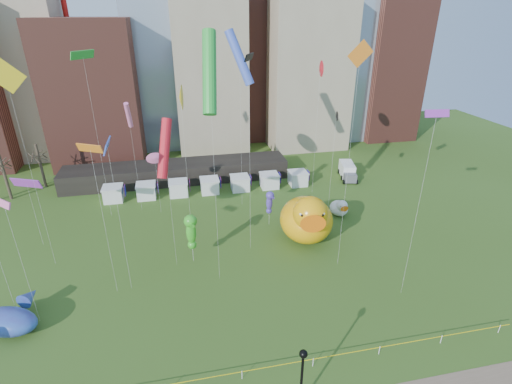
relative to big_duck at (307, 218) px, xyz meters
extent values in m
plane|color=#37541A|center=(-11.66, -18.75, -3.27)|extent=(160.00, 160.00, 0.00)
cube|color=gray|center=(-41.66, 43.25, 17.73)|extent=(14.00, 12.00, 42.00)
cube|color=brown|center=(-29.66, 37.25, 9.73)|extent=(16.00, 14.00, 26.00)
cube|color=#8C9EB2|center=(-17.66, 45.25, 24.23)|extent=(12.00, 12.00, 55.00)
cube|color=gray|center=(-7.66, 41.25, 13.73)|extent=(14.00, 14.00, 34.00)
cube|color=gray|center=(12.34, 39.25, 11.73)|extent=(16.00, 14.00, 30.00)
cube|color=#8C9EB2|center=(22.34, 43.25, 20.73)|extent=(14.00, 12.00, 48.00)
cube|color=brown|center=(32.34, 41.25, 14.73)|extent=(12.00, 12.00, 36.00)
cube|color=black|center=(-15.66, 23.25, -1.67)|extent=(38.00, 6.00, 3.20)
cube|color=white|center=(-25.66, 17.25, -2.17)|extent=(2.80, 2.80, 2.20)
cube|color=red|center=(-23.86, 17.25, -1.67)|extent=(0.08, 1.40, 1.60)
cube|color=white|center=(-20.66, 17.25, -2.17)|extent=(2.80, 2.80, 2.20)
cube|color=red|center=(-18.86, 17.25, -1.67)|extent=(0.08, 1.40, 1.60)
cube|color=white|center=(-15.66, 17.25, -2.17)|extent=(2.80, 2.80, 2.20)
cube|color=red|center=(-13.86, 17.25, -1.67)|extent=(0.08, 1.40, 1.60)
cube|color=white|center=(-10.66, 17.25, -2.17)|extent=(2.80, 2.80, 2.20)
cube|color=red|center=(-8.86, 17.25, -1.67)|extent=(0.08, 1.40, 1.60)
cube|color=white|center=(-5.66, 17.25, -2.17)|extent=(2.80, 2.80, 2.20)
cube|color=red|center=(-3.86, 17.25, -1.67)|extent=(0.08, 1.40, 1.60)
cube|color=white|center=(-0.66, 17.25, -2.17)|extent=(2.80, 2.80, 2.20)
cube|color=red|center=(1.14, 17.25, -1.67)|extent=(0.08, 1.40, 1.60)
cube|color=white|center=(4.34, 17.25, -2.17)|extent=(2.80, 2.80, 2.20)
cube|color=red|center=(6.14, 17.25, -1.67)|extent=(0.08, 1.40, 1.60)
cylinder|color=#382B21|center=(-41.66, 21.25, 0.73)|extent=(0.44, 0.44, 8.00)
cylinder|color=#382B21|center=(-37.66, 25.25, 0.48)|extent=(0.44, 0.44, 7.50)
cylinder|color=white|center=(-11.66, -18.75, -2.82)|extent=(0.06, 0.06, 0.90)
cylinder|color=white|center=(-5.66, -18.75, -2.82)|extent=(0.06, 0.06, 0.90)
cylinder|color=white|center=(0.34, -18.75, -2.82)|extent=(0.06, 0.06, 0.90)
cylinder|color=white|center=(6.34, -18.75, -2.82)|extent=(0.06, 0.06, 0.90)
cylinder|color=white|center=(12.34, -18.75, -2.82)|extent=(0.06, 0.06, 0.90)
cube|color=yellow|center=(-11.66, -18.75, -2.47)|extent=(50.00, 0.02, 0.07)
ellipsoid|color=#EEA10C|center=(0.10, 0.53, -0.48)|extent=(8.08, 9.02, 5.57)
ellipsoid|color=#EEA10C|center=(0.67, 3.56, -0.63)|extent=(2.08, 1.75, 2.26)
sphere|color=#EEA10C|center=(-0.36, -1.91, 1.76)|extent=(4.89, 4.89, 4.18)
cone|color=orange|center=(-0.69, -3.66, 1.62)|extent=(2.61, 2.28, 2.30)
sphere|color=white|center=(-1.70, -2.83, 2.31)|extent=(0.75, 0.75, 0.75)
sphere|color=white|center=(0.56, -3.26, 2.31)|extent=(0.75, 0.75, 0.75)
sphere|color=black|center=(-1.77, -3.18, 2.31)|extent=(0.38, 0.38, 0.38)
sphere|color=black|center=(0.49, -3.61, 2.31)|extent=(0.38, 0.38, 0.38)
ellipsoid|color=white|center=(6.90, 5.70, -2.20)|extent=(2.60, 3.05, 2.13)
ellipsoid|color=white|center=(6.91, 6.88, -2.26)|extent=(0.71, 0.55, 0.86)
sphere|color=white|center=(6.89, 4.75, -1.34)|extent=(1.61, 1.61, 1.60)
cone|color=orange|center=(6.89, 4.06, -1.40)|extent=(0.89, 0.73, 0.88)
sphere|color=white|center=(6.45, 4.31, -1.13)|extent=(0.29, 0.29, 0.29)
sphere|color=white|center=(7.33, 4.30, -1.13)|extent=(0.29, 0.29, 0.29)
sphere|color=black|center=(6.45, 4.17, -1.13)|extent=(0.14, 0.14, 0.14)
sphere|color=black|center=(7.33, 4.17, -1.13)|extent=(0.14, 0.14, 0.14)
cylinder|color=silver|center=(-14.50, -1.46, -1.33)|extent=(0.03, 0.03, 3.86)
ellipsoid|color=green|center=(-14.50, -1.46, 0.60)|extent=(1.26, 1.08, 2.94)
sphere|color=green|center=(-14.50, -1.61, 2.17)|extent=(1.68, 1.68, 1.50)
cone|color=green|center=(-14.50, -2.29, 2.10)|extent=(0.64, 1.00, 0.53)
sphere|color=green|center=(-14.50, -1.41, -1.09)|extent=(1.05, 1.05, 1.05)
cylinder|color=silver|center=(-3.69, 4.93, -1.56)|extent=(0.03, 0.03, 3.40)
ellipsoid|color=#4A38A8|center=(-3.69, 4.93, 0.14)|extent=(1.02, 0.92, 2.18)
sphere|color=#4A38A8|center=(-3.69, 4.78, 1.31)|extent=(1.39, 1.39, 1.11)
cone|color=#4A38A8|center=(-3.69, 4.28, 1.25)|extent=(0.57, 0.78, 0.39)
sphere|color=#4A38A8|center=(-3.69, 4.98, -1.11)|extent=(0.78, 0.78, 0.78)
ellipsoid|color=#3A338D|center=(-31.84, -9.25, -2.14)|extent=(6.61, 5.08, 2.25)
cone|color=#3A338D|center=(-30.69, -6.31, -1.80)|extent=(2.13, 2.25, 1.58)
cylinder|color=black|center=(-7.83, -21.95, -0.65)|extent=(0.19, 0.19, 5.18)
sphere|color=black|center=(-7.83, -21.95, 2.10)|extent=(0.60, 0.60, 0.60)
cone|color=black|center=(-7.83, -21.95, 2.42)|extent=(0.22, 0.22, 0.27)
cube|color=white|center=(14.00, 18.91, -1.87)|extent=(3.11, 4.86, 2.25)
cube|color=#595960|center=(13.35, 16.11, -2.32)|extent=(2.38, 2.04, 1.44)
cylinder|color=black|center=(12.54, 17.59, -2.86)|extent=(0.40, 0.84, 0.81)
cylinder|color=black|center=(14.73, 17.08, -2.86)|extent=(0.40, 0.84, 0.81)
cylinder|color=black|center=(13.22, 20.57, -2.86)|extent=(0.40, 0.84, 0.81)
cylinder|color=black|center=(15.41, 20.06, -2.86)|extent=(0.40, 0.84, 0.81)
cylinder|color=silver|center=(-16.46, -1.85, 3.86)|extent=(0.02, 0.02, 14.25)
cylinder|color=red|center=(-16.46, -1.85, 10.98)|extent=(2.31, 3.62, 5.96)
cylinder|color=silver|center=(-18.43, 11.88, 0.94)|extent=(0.02, 0.02, 8.41)
cone|color=pink|center=(-18.43, 11.88, 5.15)|extent=(1.60, 0.41, 1.59)
cylinder|color=silver|center=(-7.32, -0.14, 8.09)|extent=(0.02, 0.02, 22.70)
cube|color=black|center=(-7.32, -0.14, 19.44)|extent=(1.43, 2.28, 0.74)
cylinder|color=silver|center=(-11.86, -5.45, 7.76)|extent=(0.02, 0.02, 22.05)
cylinder|color=green|center=(-11.86, -5.45, 18.78)|extent=(1.97, 4.35, 7.14)
cylinder|color=silver|center=(-14.27, 9.35, 5.30)|extent=(0.02, 0.02, 17.14)
cone|color=yellow|center=(-14.27, 9.35, 13.87)|extent=(0.64, 3.09, 3.06)
cylinder|color=silver|center=(-21.31, -5.22, 4.73)|extent=(0.02, 0.02, 15.99)
cube|color=blue|center=(-21.31, -5.22, 12.72)|extent=(0.48, 3.11, 0.95)
cylinder|color=silver|center=(2.08, -5.57, 8.41)|extent=(0.02, 0.02, 23.34)
cube|color=orange|center=(2.08, -5.57, 20.08)|extent=(2.53, 0.10, 2.53)
cylinder|color=silver|center=(6.59, -11.82, 6.26)|extent=(0.02, 0.02, 19.06)
cube|color=purple|center=(6.59, -11.82, 15.79)|extent=(2.15, 0.55, 0.67)
cylinder|color=silver|center=(5.65, 13.61, 6.49)|extent=(0.02, 0.02, 19.51)
cone|color=red|center=(5.65, 13.61, 16.24)|extent=(0.66, 2.24, 2.22)
cylinder|color=silver|center=(-29.50, -8.47, 3.04)|extent=(0.02, 0.02, 12.61)
cube|color=pink|center=(-29.50, -8.47, 9.35)|extent=(1.64, 1.59, 0.62)
cylinder|color=silver|center=(4.58, 4.19, 4.25)|extent=(0.02, 0.02, 15.03)
cone|color=black|center=(4.58, 4.19, 11.76)|extent=(0.43, 1.22, 1.21)
cylinder|color=silver|center=(-25.49, 12.31, 7.80)|extent=(0.02, 0.02, 22.13)
cube|color=green|center=(-25.49, 12.31, 18.86)|extent=(2.51, 2.84, 1.02)
cylinder|color=silver|center=(-30.42, 1.19, 7.46)|extent=(0.02, 0.02, 21.46)
cube|color=yellow|center=(-30.42, 1.19, 18.19)|extent=(3.46, 0.76, 3.53)
cylinder|color=silver|center=(-6.27, 11.90, 7.43)|extent=(0.02, 0.02, 21.40)
cylinder|color=blue|center=(-6.27, 11.90, 18.13)|extent=(4.04, 3.53, 7.11)
cylinder|color=silver|center=(-22.78, -5.33, 4.67)|extent=(0.02, 0.02, 15.87)
cube|color=orange|center=(-22.78, -5.33, 12.61)|extent=(2.43, 1.57, 0.79)
cylinder|color=silver|center=(-32.98, 5.86, 1.02)|extent=(0.02, 0.02, 8.58)
cube|color=purple|center=(-32.98, 5.86, 5.31)|extent=(3.73, 2.01, 1.17)
cylinder|color=silver|center=(-21.27, 13.29, 3.88)|extent=(0.02, 0.02, 14.28)
cylinder|color=pink|center=(-21.27, 13.29, 11.02)|extent=(0.72, 2.21, 3.72)
camera|label=1|loc=(-15.02, -40.19, 23.58)|focal=27.00mm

